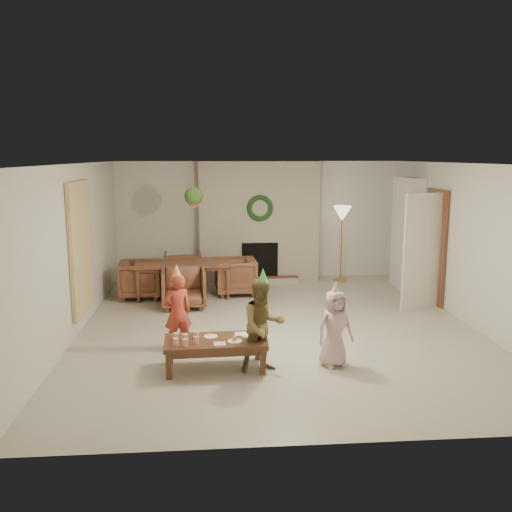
{
  "coord_description": "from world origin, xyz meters",
  "views": [
    {
      "loc": [
        -0.99,
        -8.04,
        2.62
      ],
      "look_at": [
        -0.3,
        0.4,
        1.05
      ],
      "focal_mm": 38.21,
      "sensor_mm": 36.0,
      "label": 1
    }
  ],
  "objects": [
    {
      "name": "party_hat_plaid",
      "position": [
        -0.39,
        -1.72,
        1.2
      ],
      "size": [
        0.15,
        0.15,
        0.19
      ],
      "primitive_type": "cone",
      "rotation": [
        0.0,
        0.0,
        -0.09
      ],
      "color": "#54C253",
      "rests_on": "child_plaid"
    },
    {
      "name": "wall_left",
      "position": [
        -3.0,
        0.0,
        1.25
      ],
      "size": [
        0.0,
        7.0,
        7.0
      ],
      "primitive_type": "plane",
      "rotation": [
        1.57,
        0.0,
        1.57
      ],
      "color": "silver",
      "rests_on": "floor"
    },
    {
      "name": "dining_table",
      "position": [
        -1.54,
        2.02,
        0.32
      ],
      "size": [
        1.86,
        1.11,
        0.63
      ],
      "primitive_type": "imported",
      "rotation": [
        0.0,
        0.0,
        0.06
      ],
      "color": "brown",
      "rests_on": "floor"
    },
    {
      "name": "plate_b",
      "position": [
        -0.73,
        -1.69,
        0.39
      ],
      "size": [
        0.18,
        0.18,
        0.01
      ],
      "primitive_type": "cylinder",
      "rotation": [
        0.0,
        0.0,
        0.04
      ],
      "color": "white",
      "rests_on": "coffee_table_top"
    },
    {
      "name": "fireplace_hearth",
      "position": [
        0.0,
        2.95,
        0.06
      ],
      "size": [
        1.6,
        0.3,
        0.12
      ],
      "primitive_type": "cube",
      "color": "#591C18",
      "rests_on": "floor"
    },
    {
      "name": "cup_e",
      "position": [
        -1.2,
        -1.73,
        0.42
      ],
      "size": [
        0.07,
        0.07,
        0.09
      ],
      "primitive_type": "cylinder",
      "rotation": [
        0.0,
        0.0,
        0.04
      ],
      "color": "white",
      "rests_on": "coffee_table_top"
    },
    {
      "name": "wall_back",
      "position": [
        0.0,
        3.5,
        1.25
      ],
      "size": [
        7.0,
        0.0,
        7.0
      ],
      "primitive_type": "plane",
      "rotation": [
        1.57,
        0.0,
        0.0
      ],
      "color": "silver",
      "rests_on": "floor"
    },
    {
      "name": "fireplace_mass",
      "position": [
        0.0,
        3.3,
        1.25
      ],
      "size": [
        2.5,
        0.4,
        2.5
      ],
      "primitive_type": "cube",
      "color": "#4E2814",
      "rests_on": "floor"
    },
    {
      "name": "books_row_mid",
      "position": [
        2.8,
        2.35,
        0.99
      ],
      "size": [
        0.2,
        0.44,
        0.24
      ],
      "primitive_type": "cube",
      "color": "navy",
      "rests_on": "bookshelf_shelf_b"
    },
    {
      "name": "dining_chair_right",
      "position": [
        -0.56,
        2.09,
        0.35
      ],
      "size": [
        0.81,
        0.79,
        0.7
      ],
      "primitive_type": "imported",
      "rotation": [
        0.0,
        0.0,
        -1.51
      ],
      "color": "brown",
      "rests_on": "floor"
    },
    {
      "name": "floor_lamp_shade",
      "position": [
        1.7,
        3.0,
        1.43
      ],
      "size": [
        0.38,
        0.38,
        0.32
      ],
      "primitive_type": "cone",
      "rotation": [
        3.14,
        0.0,
        0.0
      ],
      "color": "beige",
      "rests_on": "floor_lamp_post"
    },
    {
      "name": "dining_chair_far",
      "position": [
        -1.59,
        2.81,
        0.35
      ],
      "size": [
        0.79,
        0.81,
        0.7
      ],
      "primitive_type": "imported",
      "rotation": [
        0.0,
        0.0,
        3.2
      ],
      "color": "brown",
      "rests_on": "floor"
    },
    {
      "name": "bookshelf_shelf_d",
      "position": [
        2.82,
        2.3,
        1.65
      ],
      "size": [
        0.3,
        0.92,
        0.03
      ],
      "primitive_type": "cube",
      "color": "white",
      "rests_on": "bookshelf_carcass"
    },
    {
      "name": "cup_c",
      "position": [
        -1.33,
        -1.81,
        0.42
      ],
      "size": [
        0.07,
        0.07,
        0.09
      ],
      "primitive_type": "cylinder",
      "rotation": [
        0.0,
        0.0,
        0.04
      ],
      "color": "white",
      "rests_on": "coffee_table_top"
    },
    {
      "name": "fireplace_wreath",
      "position": [
        0.0,
        3.07,
        1.55
      ],
      "size": [
        0.54,
        0.1,
        0.54
      ],
      "primitive_type": "torus",
      "rotation": [
        1.57,
        0.0,
        0.0
      ],
      "color": "#173D1B",
      "rests_on": "fireplace_mass"
    },
    {
      "name": "coffee_leg_fr",
      "position": [
        -0.4,
        -1.84,
        0.16
      ],
      "size": [
        0.07,
        0.07,
        0.32
      ],
      "primitive_type": "cube",
      "rotation": [
        0.0,
        0.0,
        0.04
      ],
      "color": "#502F1A",
      "rests_on": "floor"
    },
    {
      "name": "ceiling",
      "position": [
        0.0,
        0.0,
        2.5
      ],
      "size": [
        7.0,
        7.0,
        0.0
      ],
      "primitive_type": "plane",
      "rotation": [
        3.14,
        0.0,
        0.0
      ],
      "color": "white",
      "rests_on": "wall_back"
    },
    {
      "name": "wall_front",
      "position": [
        0.0,
        -3.5,
        1.25
      ],
      "size": [
        7.0,
        0.0,
        7.0
      ],
      "primitive_type": "plane",
      "rotation": [
        -1.57,
        0.0,
        0.0
      ],
      "color": "silver",
      "rests_on": "floor"
    },
    {
      "name": "bookshelf_shelf_c",
      "position": [
        2.82,
        2.3,
        1.25
      ],
      "size": [
        0.3,
        0.92,
        0.03
      ],
      "primitive_type": "cube",
      "color": "white",
      "rests_on": "bookshelf_carcass"
    },
    {
      "name": "floor_lamp_post",
      "position": [
        1.7,
        3.0,
        0.74
      ],
      "size": [
        0.03,
        0.03,
        1.43
      ],
      "primitive_type": "cylinder",
      "color": "gold",
      "rests_on": "floor"
    },
    {
      "name": "dining_chair_left",
      "position": [
        -2.33,
        1.97,
        0.35
      ],
      "size": [
        0.81,
        0.79,
        0.7
      ],
      "primitive_type": "imported",
      "rotation": [
        0.0,
        0.0,
        1.63
      ],
      "color": "brown",
      "rests_on": "floor"
    },
    {
      "name": "hanging_plant_pot",
      "position": [
        -1.3,
        1.5,
        1.8
      ],
      "size": [
        0.16,
        0.16,
        0.12
      ],
      "primitive_type": "cylinder",
      "color": "#A63C35",
      "rests_on": "hanging_plant_cord"
    },
    {
      "name": "curtain_panel",
      "position": [
        -2.96,
        0.2,
        1.25
      ],
      "size": [
        0.06,
        1.2,
        2.0
      ],
      "primitive_type": "cube",
      "color": "beige",
      "rests_on": "wall_left"
    },
    {
      "name": "food_scoop",
      "position": [
        -0.73,
        -1.69,
        0.42
      ],
      "size": [
        0.07,
        0.07,
        0.07
      ],
      "primitive_type": "sphere",
      "rotation": [
        0.0,
        0.0,
        0.04
      ],
      "color": "tan",
      "rests_on": "plate_b"
    },
    {
      "name": "hanging_plant_foliage",
      "position": [
        -1.3,
        1.5,
        1.92
      ],
      "size": [
        0.32,
        0.32,
        0.32
      ],
      "primitive_type": "sphere",
      "color": "#274B19",
      "rests_on": "hanging_plant_pot"
    },
    {
      "name": "party_hat_red",
      "position": [
        -1.47,
        -0.87,
        1.1
      ],
      "size": [
        0.15,
        0.15,
        0.2
      ],
      "primitive_type": "cone",
      "rotation": [
        0.0,
        0.0,
        0.01
      ],
      "color": "#E8D34D",
      "rests_on": "child_red"
    },
    {
      "name": "dining_chair_near",
      "position": [
        -1.5,
        1.24,
        0.35
      ],
      "size": [
        0.79,
        0.81,
        0.7
      ],
      "primitive_type": "imported",
      "rotation": [
        0.0,
        0.0,
        0.06
      ],
      "color": "brown",
      "rests_on": "floor"
    },
    {
      "name": "hanging_plant_cord",
      "position": [
        -1.3,
        1.5,
        2.15
      ],
      "size": [
        0.01,
        0.01,
        0.7
      ],
      "primitive_type": "cylinder",
      "color": "tan",
      "rests_on": "ceiling"
    },
    {
      "name": "coffee_leg_br",
      "position": [
        -0.42,
        -1.33,
        0.16
      ],
      "size": [
        0.07,
        0.07,
        0.32
      ],
      "primitive_type": "cube",
      "rotation": [
        0.0,
        0.0,
        0.04
      ],
      "color": "#502F1A",
      "rests_on": "floor"
    },
    {
      "name": "coffee_leg_fl",
      "position": [
        -1.53,
        -1.88,
        0.16
      ],
      "size": [
        0.07,
        0.07,
        0.32
      ],
      "primitive_type": "cube",
      "rotation": [
        0.0,
        0.0,
        0.04
      ],
      "color": "#502F1A",
      "rests_on": "floor"
    },
    {
      "name": "coffee_leg_bl",
      "position": [
        -1.55,
        -1.38,
        0.16
      ],
      "size": [
        0.07,
        0.07,
        0.32
      ],
      "primitive_type": "cube",
      "rotation": [
        0.0,
        0.0,
        0.04
      ],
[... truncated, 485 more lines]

